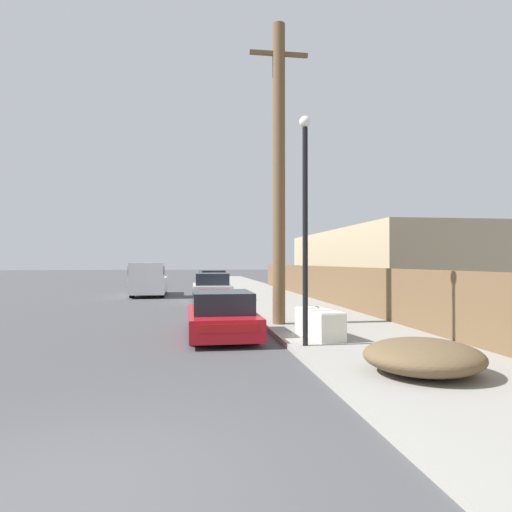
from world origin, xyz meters
TOP-DOWN VIEW (x-y plane):
  - ground_plane at (0.00, 0.00)m, footprint 220.00×220.00m
  - sidewalk_curb at (5.30, 23.50)m, footprint 4.20×63.00m
  - discarded_fridge at (4.16, 6.90)m, footprint 0.87×1.77m
  - parked_sports_car_red at (1.81, 8.16)m, footprint 1.80×4.30m
  - car_parked_mid at (2.02, 18.72)m, footprint 1.84×4.08m
  - car_parked_far at (2.34, 26.01)m, footprint 2.03×4.33m
  - pickup_truck at (-1.44, 22.97)m, footprint 2.04×5.47m
  - utility_pole at (3.65, 9.50)m, footprint 1.80×0.38m
  - street_lamp at (3.56, 5.90)m, footprint 0.26×0.26m
  - brush_pile at (4.88, 3.11)m, footprint 1.98×1.98m
  - wooden_fence at (7.25, 16.03)m, footprint 0.08×33.11m
  - building_right_house at (12.53, 23.83)m, footprint 6.00×18.39m

SIDE VIEW (x-z plane):
  - ground_plane at x=0.00m, z-range 0.00..0.00m
  - sidewalk_curb at x=5.30m, z-range 0.00..0.12m
  - brush_pile at x=4.88m, z-range 0.12..0.70m
  - discarded_fridge at x=4.16m, z-range 0.11..0.83m
  - parked_sports_car_red at x=1.81m, z-range -0.06..1.17m
  - car_parked_far at x=2.34m, z-range -0.06..1.39m
  - car_parked_mid at x=2.02m, z-range -0.05..1.39m
  - wooden_fence at x=7.25m, z-range 0.12..1.79m
  - pickup_truck at x=-1.44m, z-range -0.01..1.92m
  - building_right_house at x=12.53m, z-range 0.00..3.95m
  - street_lamp at x=3.56m, z-range 0.50..5.68m
  - utility_pole at x=3.65m, z-range 0.19..9.33m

